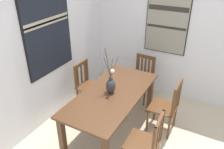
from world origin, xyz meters
TOP-DOWN VIEW (x-y plane):
  - wall_back at (0.00, 1.86)m, footprint 6.40×0.12m
  - wall_side at (1.86, 0.00)m, footprint 0.12×6.40m
  - dining_table at (0.21, 0.64)m, footprint 1.78×0.85m
  - centerpiece_vase at (0.21, 0.66)m, footprint 0.19×0.23m
  - chair_0 at (0.64, 1.39)m, footprint 0.42×0.42m
  - chair_1 at (1.42, 0.61)m, footprint 0.44×0.44m
  - chair_2 at (-0.22, -0.10)m, footprint 0.44×0.44m
  - chair_3 at (0.67, -0.11)m, footprint 0.42×0.42m
  - painting_on_back_wall at (0.22, 1.79)m, footprint 1.01×0.05m
  - painting_on_side_wall at (1.79, 0.34)m, footprint 0.05×0.80m

SIDE VIEW (x-z plane):
  - chair_0 at x=0.64m, z-range 0.02..0.93m
  - chair_1 at x=1.42m, z-range 0.03..0.92m
  - chair_2 at x=-0.22m, z-range 0.02..0.94m
  - chair_3 at x=0.67m, z-range 0.02..0.96m
  - dining_table at x=0.21m, z-range 0.27..1.05m
  - centerpiece_vase at x=0.21m, z-range 0.56..1.27m
  - wall_back at x=0.00m, z-range 0.00..2.70m
  - wall_side at x=1.86m, z-range 0.00..2.70m
  - painting_on_back_wall at x=0.22m, z-range 0.87..2.15m
  - painting_on_side_wall at x=1.79m, z-range 0.92..2.23m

